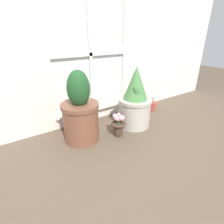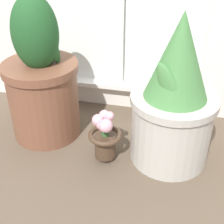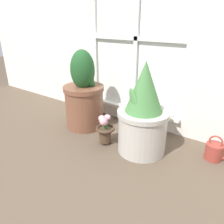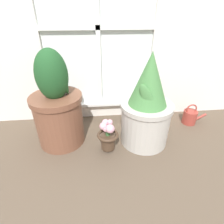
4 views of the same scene
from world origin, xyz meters
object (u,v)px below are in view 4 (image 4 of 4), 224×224
object	(u,v)px
potted_plant_right	(147,107)
flower_vase	(108,135)
watering_can	(190,117)
potted_plant_left	(58,108)

from	to	relation	value
potted_plant_right	flower_vase	distance (m)	0.34
potted_plant_right	flower_vase	xyz separation A→B (m)	(-0.29, -0.08, -0.17)
flower_vase	watering_can	bearing A→B (deg)	20.20
potted_plant_left	potted_plant_right	distance (m)	0.64
potted_plant_left	watering_can	xyz separation A→B (m)	(1.12, 0.14, -0.22)
flower_vase	watering_can	size ratio (longest dim) A/B	1.14
potted_plant_left	potted_plant_right	xyz separation A→B (m)	(0.64, -0.06, 0.01)
potted_plant_right	watering_can	world-z (taller)	potted_plant_right
flower_vase	watering_can	world-z (taller)	flower_vase
watering_can	potted_plant_right	bearing A→B (deg)	-157.27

